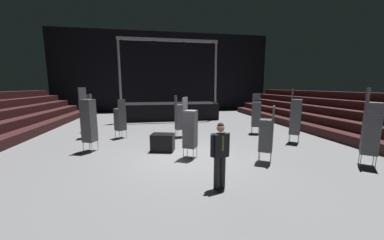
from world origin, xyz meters
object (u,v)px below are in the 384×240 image
(man_with_tie, at_px, (220,152))
(chair_stack_aisle_left, at_px, (87,116))
(chair_stack_mid_right, at_px, (120,119))
(chair_stack_rear_left, at_px, (190,128))
(chair_stack_front_right, at_px, (371,128))
(chair_stack_rear_right, at_px, (266,135))
(chair_stack_front_left, at_px, (89,120))
(chair_stack_mid_left, at_px, (256,114))
(chair_stack_mid_centre, at_px, (295,116))
(stage_riser, at_px, (169,110))
(chair_stack_rear_centre, at_px, (180,117))
(chair_stack_aisle_right, at_px, (89,113))
(equipment_road_case, at_px, (163,142))

(man_with_tie, bearing_deg, chair_stack_aisle_left, -69.72)
(chair_stack_mid_right, relative_size, chair_stack_rear_left, 0.89)
(chair_stack_front_right, bearing_deg, chair_stack_rear_left, -66.23)
(chair_stack_rear_right, bearing_deg, chair_stack_mid_right, 83.69)
(chair_stack_front_left, distance_m, chair_stack_mid_left, 8.28)
(chair_stack_front_right, relative_size, chair_stack_mid_centre, 1.03)
(chair_stack_mid_left, height_order, chair_stack_rear_right, chair_stack_mid_left)
(stage_riser, bearing_deg, man_with_tie, -87.81)
(stage_riser, height_order, chair_stack_rear_left, stage_riser)
(stage_riser, xyz_separation_m, chair_stack_front_right, (5.73, -11.40, 0.56))
(man_with_tie, xyz_separation_m, chair_stack_rear_centre, (-0.35, 5.75, 0.09))
(chair_stack_front_right, xyz_separation_m, chair_stack_mid_centre, (-0.51, 3.05, -0.04))
(chair_stack_rear_right, xyz_separation_m, chair_stack_aisle_left, (-7.07, 4.86, 0.13))
(man_with_tie, relative_size, chair_stack_front_right, 0.67)
(chair_stack_front_right, xyz_separation_m, chair_stack_rear_left, (-5.63, 1.79, -0.17))
(chair_stack_front_left, xyz_separation_m, chair_stack_aisle_right, (-1.08, 3.99, -0.21))
(chair_stack_aisle_right, bearing_deg, chair_stack_rear_centre, 138.97)
(chair_stack_mid_right, distance_m, chair_stack_rear_left, 4.66)
(chair_stack_mid_centre, bearing_deg, chair_stack_aisle_left, -64.31)
(stage_riser, relative_size, chair_stack_front_left, 2.93)
(chair_stack_mid_centre, relative_size, chair_stack_aisle_right, 1.16)
(chair_stack_mid_right, height_order, equipment_road_case, chair_stack_mid_right)
(chair_stack_front_right, height_order, chair_stack_rear_left, chair_stack_front_right)
(chair_stack_rear_centre, relative_size, chair_stack_aisle_left, 0.96)
(chair_stack_mid_left, relative_size, chair_stack_aisle_right, 1.04)
(chair_stack_aisle_right, bearing_deg, chair_stack_front_left, 88.31)
(chair_stack_mid_centre, relative_size, chair_stack_rear_left, 1.11)
(chair_stack_mid_right, xyz_separation_m, chair_stack_rear_right, (5.44, -4.51, 0.00))
(chair_stack_rear_left, xyz_separation_m, chair_stack_rear_right, (2.48, -0.91, -0.13))
(chair_stack_mid_right, bearing_deg, chair_stack_aisle_right, 94.33)
(man_with_tie, bearing_deg, chair_stack_aisle_right, -73.84)
(stage_riser, relative_size, chair_stack_aisle_left, 3.38)
(man_with_tie, relative_size, chair_stack_front_left, 0.67)
(chair_stack_rear_left, bearing_deg, chair_stack_mid_centre, 133.88)
(chair_stack_front_right, height_order, chair_stack_rear_centre, chair_stack_front_right)
(chair_stack_rear_left, height_order, chair_stack_aisle_left, same)
(chair_stack_mid_centre, xyz_separation_m, chair_stack_aisle_right, (-10.04, 4.24, -0.17))
(man_with_tie, xyz_separation_m, equipment_road_case, (-1.31, 3.49, -0.62))
(chair_stack_rear_left, xyz_separation_m, chair_stack_aisle_right, (-4.92, 5.50, -0.04))
(chair_stack_front_left, relative_size, chair_stack_rear_right, 1.30)
(chair_stack_mid_left, height_order, equipment_road_case, chair_stack_mid_left)
(chair_stack_mid_left, distance_m, chair_stack_aisle_right, 9.40)
(stage_riser, bearing_deg, chair_stack_mid_centre, -57.98)
(chair_stack_aisle_left, bearing_deg, equipment_road_case, -137.36)
(chair_stack_front_left, bearing_deg, equipment_road_case, 101.07)
(chair_stack_front_right, distance_m, chair_stack_mid_left, 5.33)
(stage_riser, bearing_deg, chair_stack_front_right, -63.31)
(chair_stack_front_right, height_order, equipment_road_case, chair_stack_front_right)
(chair_stack_mid_right, relative_size, chair_stack_mid_centre, 0.79)
(stage_riser, bearing_deg, chair_stack_aisle_left, -128.42)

